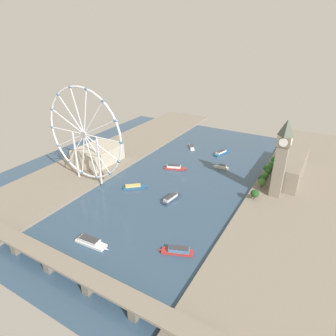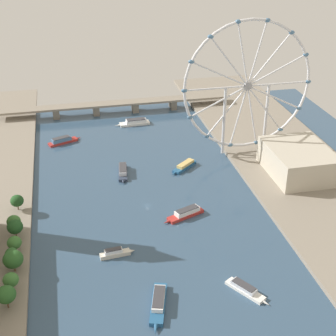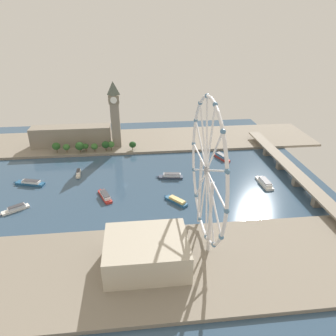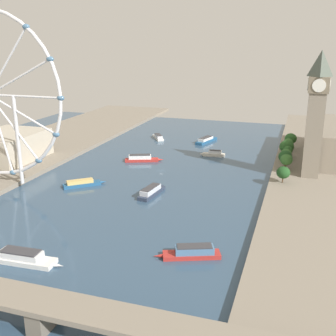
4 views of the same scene
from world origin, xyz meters
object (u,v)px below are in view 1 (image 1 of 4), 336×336
clock_tower (281,158)px  tour_boat_1 (221,167)px  tour_boat_4 (178,251)px  tour_boat_5 (171,198)px  riverside_hall (98,154)px  parliament_block (294,166)px  tour_boat_2 (192,147)px  tour_boat_6 (134,187)px  tour_boat_0 (222,152)px  river_bridge (70,269)px  ferris_wheel (84,135)px  tour_boat_3 (175,167)px  tour_boat_7 (91,242)px

clock_tower → tour_boat_1: size_ratio=3.89×
tour_boat_4 → tour_boat_5: tour_boat_5 is taller
riverside_hall → tour_boat_4: riverside_hall is taller
parliament_block → riverside_hall: 248.64m
tour_boat_4 → clock_tower: bearing=-132.5°
clock_tower → parliament_block: 67.18m
tour_boat_2 → tour_boat_6: bearing=146.5°
riverside_hall → tour_boat_5: size_ratio=1.86×
tour_boat_0 → tour_boat_6: size_ratio=1.44×
river_bridge → clock_tower: bearing=-118.7°
clock_tower → river_bridge: size_ratio=0.37×
tour_boat_0 → tour_boat_4: 219.24m
tour_boat_1 → tour_boat_5: size_ratio=0.71×
tour_boat_5 → clock_tower: bearing=-49.9°
parliament_block → riverside_hall: size_ratio=1.81×
ferris_wheel → tour_boat_6: bearing=-165.3°
tour_boat_3 → tour_boat_4: tour_boat_3 is taller
parliament_block → tour_boat_1: 87.39m
parliament_block → river_bridge: parliament_block is taller
tour_boat_5 → tour_boat_0: bearing=6.7°
parliament_block → river_bridge: bearing=65.7°
tour_boat_0 → tour_boat_7: bearing=-170.0°
tour_boat_0 → tour_boat_5: 147.24m
parliament_block → tour_boat_2: 152.10m
parliament_block → tour_boat_5: size_ratio=3.38×
tour_boat_4 → tour_boat_5: 80.90m
tour_boat_0 → tour_boat_4: bearing=-152.7°
tour_boat_1 → tour_boat_6: size_ratio=0.88×
parliament_block → tour_boat_1: size_ratio=4.74×
tour_boat_0 → tour_boat_5: tour_boat_5 is taller
parliament_block → tour_boat_0: 105.47m
tour_boat_5 → tour_boat_3: bearing=33.3°
tour_boat_6 → tour_boat_3: bearing=36.5°
riverside_hall → river_bridge: size_ratio=0.25×
riverside_hall → tour_boat_5: 134.89m
clock_tower → tour_boat_0: (92.40, -86.59, -44.47)m
tour_boat_3 → tour_boat_5: size_ratio=1.00×
clock_tower → riverside_hall: size_ratio=1.49×
clock_tower → tour_boat_6: 161.04m
tour_boat_3 → ferris_wheel: bearing=-152.2°
river_bridge → tour_boat_0: bearing=-92.4°
river_bridge → tour_boat_5: bearing=-94.6°
tour_boat_6 → tour_boat_4: bearing=-76.6°
riverside_hall → parliament_block: bearing=-159.3°
tour_boat_0 → tour_boat_3: (34.60, 79.24, 0.22)m
clock_tower → parliament_block: clock_tower is taller
clock_tower → tour_boat_2: 170.74m
parliament_block → tour_boat_1: parliament_block is taller
clock_tower → tour_boat_1: 96.37m
clock_tower → tour_boat_1: bearing=-27.8°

